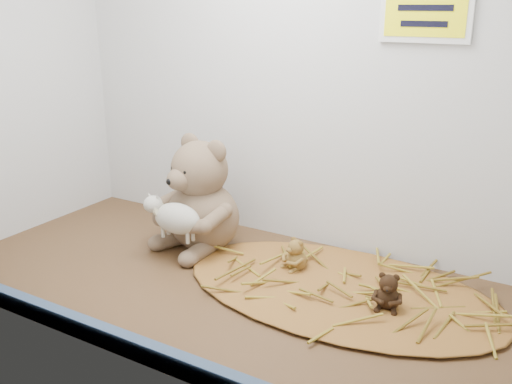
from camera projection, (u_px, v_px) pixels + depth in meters
The scene contains 8 objects.
alcove_shell at pixel (242, 61), 112.63cm from camera, with size 120.40×60.20×90.40cm.
front_rail at pixel (125, 343), 95.34cm from camera, with size 119.28×2.20×3.60cm, color #364A67.
straw_bed at pixel (338, 288), 116.02cm from camera, with size 67.71×39.32×1.31cm, color brown.
main_teddy at pixel (202, 193), 133.53cm from camera, with size 21.82×23.03×27.05cm, color #785E4A, non-canonical shape.
toy_lamb at pixel (177, 219), 126.60cm from camera, with size 15.07×9.20×9.74cm, color beige, non-canonical shape.
mini_teddy_tan at pixel (296, 253), 122.66cm from camera, with size 5.67×5.98×7.03cm, color brown, non-canonical shape.
mini_teddy_brown at pixel (388, 289), 106.74cm from camera, with size 5.77×6.09×7.16cm, color black, non-canonical shape.
wall_sign at pixel (426, 8), 111.68cm from camera, with size 16.00×1.20×11.00cm, color #F3ED0C.
Camera 1 is at (60.91, -88.66, 55.86)cm, focal length 40.00 mm.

